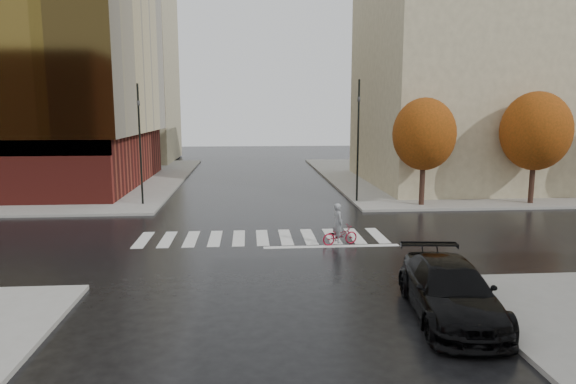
% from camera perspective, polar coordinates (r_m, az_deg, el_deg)
% --- Properties ---
extents(ground, '(120.00, 120.00, 0.00)m').
position_cam_1_polar(ground, '(23.72, -2.84, -5.39)').
color(ground, black).
rests_on(ground, ground).
extents(sidewalk_nw, '(30.00, 30.00, 0.15)m').
position_cam_1_polar(sidewalk_nw, '(48.80, -29.11, 1.12)').
color(sidewalk_nw, gray).
rests_on(sidewalk_nw, ground).
extents(sidewalk_ne, '(30.00, 30.00, 0.15)m').
position_cam_1_polar(sidewalk_ne, '(49.33, 21.58, 1.72)').
color(sidewalk_ne, gray).
rests_on(sidewalk_ne, ground).
extents(crosswalk, '(12.00, 3.00, 0.01)m').
position_cam_1_polar(crosswalk, '(24.21, -2.87, -5.08)').
color(crosswalk, silver).
rests_on(crosswalk, ground).
extents(building_ne_tan, '(16.00, 16.00, 18.00)m').
position_cam_1_polar(building_ne_tan, '(43.77, 19.81, 12.86)').
color(building_ne_tan, tan).
rests_on(building_ne_tan, sidewalk_ne).
extents(building_nw_far, '(14.00, 12.00, 20.00)m').
position_cam_1_polar(building_nw_far, '(62.03, -19.29, 12.60)').
color(building_nw_far, tan).
rests_on(building_nw_far, sidewalk_nw).
extents(tree_ne_a, '(3.80, 3.80, 6.50)m').
position_cam_1_polar(tree_ne_a, '(32.19, 14.90, 6.21)').
color(tree_ne_a, black).
rests_on(tree_ne_a, sidewalk_ne).
extents(tree_ne_b, '(4.20, 4.20, 6.89)m').
position_cam_1_polar(tree_ne_b, '(35.11, 25.82, 6.10)').
color(tree_ne_b, black).
rests_on(tree_ne_b, sidewalk_ne).
extents(sedan, '(2.81, 5.73, 1.60)m').
position_cam_1_polar(sedan, '(15.78, 17.56, -10.41)').
color(sedan, black).
rests_on(sedan, ground).
extents(cyclist, '(1.74, 0.98, 1.87)m').
position_cam_1_polar(cyclist, '(22.94, 5.71, -4.29)').
color(cyclist, maroon).
rests_on(cyclist, ground).
extents(traffic_light_nw, '(0.19, 0.16, 7.33)m').
position_cam_1_polar(traffic_light_nw, '(32.66, -16.15, 5.97)').
color(traffic_light_nw, black).
rests_on(traffic_light_nw, sidewalk_nw).
extents(traffic_light_ne, '(0.17, 0.20, 7.63)m').
position_cam_1_polar(traffic_light_ne, '(32.72, 7.80, 6.62)').
color(traffic_light_ne, black).
rests_on(traffic_light_ne, sidewalk_ne).
extents(fire_hydrant, '(0.24, 0.24, 0.69)m').
position_cam_1_polar(fire_hydrant, '(34.69, -20.09, -0.38)').
color(fire_hydrant, '#BDA90B').
rests_on(fire_hydrant, sidewalk_nw).
extents(manhole, '(0.68, 0.68, 0.01)m').
position_cam_1_polar(manhole, '(24.90, 5.03, -4.69)').
color(manhole, '#4C421B').
rests_on(manhole, ground).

